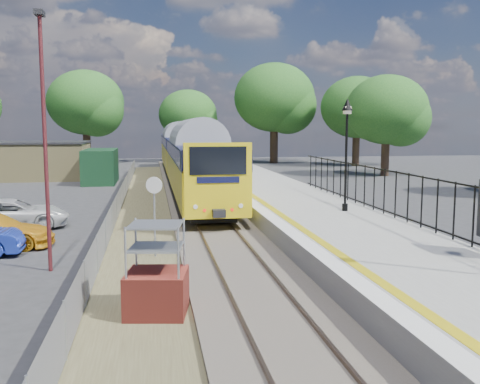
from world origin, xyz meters
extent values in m
plane|color=#2D2D30|center=(0.00, 0.00, 0.00)|extent=(120.00, 120.00, 0.00)
cube|color=#473F38|center=(0.00, 10.00, 0.10)|extent=(3.40, 80.00, 0.20)
cube|color=#4C472D|center=(-2.90, 8.00, 0.03)|extent=(2.60, 70.00, 0.06)
cube|color=brown|center=(-0.72, 10.00, 0.22)|extent=(0.07, 80.00, 0.14)
cube|color=brown|center=(0.72, 10.00, 0.22)|extent=(0.07, 80.00, 0.14)
cube|color=gray|center=(4.20, 8.00, 0.45)|extent=(5.00, 70.00, 0.90)
cube|color=silver|center=(1.95, 8.00, 0.91)|extent=(0.50, 70.00, 0.01)
cube|color=gold|center=(2.45, 8.00, 0.91)|extent=(0.30, 70.00, 0.01)
cylinder|color=black|center=(5.30, 6.00, 1.05)|extent=(0.24, 0.24, 0.30)
cylinder|color=black|center=(5.30, 6.00, 2.90)|extent=(0.10, 0.10, 3.70)
cube|color=black|center=(5.30, 6.00, 4.85)|extent=(0.08, 0.08, 0.30)
cube|color=beige|center=(5.30, 6.00, 5.02)|extent=(0.26, 0.26, 0.30)
cone|color=black|center=(5.30, 6.00, 5.25)|extent=(0.44, 0.44, 0.50)
cube|color=black|center=(6.55, 2.50, 2.65)|extent=(0.05, 26.00, 0.05)
cube|color=tan|center=(-12.00, 32.00, 1.50)|extent=(8.00, 6.00, 3.00)
cube|color=black|center=(-12.00, 32.00, 3.05)|extent=(8.20, 6.20, 0.15)
cube|color=#13361A|center=(-6.50, 28.00, 1.30)|extent=(2.40, 6.00, 2.60)
cylinder|color=#332319|center=(-10.00, 50.00, 1.92)|extent=(0.88, 0.88, 3.85)
ellipsoid|color=#1B511B|center=(-10.00, 50.00, 7.15)|extent=(8.80, 8.80, 7.48)
cylinder|color=#332319|center=(2.00, 52.00, 1.57)|extent=(0.72, 0.72, 3.15)
ellipsoid|color=#1B511B|center=(2.00, 52.00, 5.85)|extent=(7.20, 7.20, 6.12)
cylinder|color=#332319|center=(12.00, 48.00, 2.10)|extent=(0.96, 0.96, 4.20)
ellipsoid|color=#1B511B|center=(12.00, 48.00, 7.80)|extent=(9.60, 9.60, 8.16)
cylinder|color=#332319|center=(20.00, 42.00, 1.75)|extent=(0.80, 0.80, 3.50)
ellipsoid|color=#1B511B|center=(20.00, 42.00, 6.50)|extent=(8.00, 8.00, 6.80)
cylinder|color=#332319|center=(18.00, 30.00, 1.57)|extent=(0.72, 0.72, 3.15)
ellipsoid|color=#1B511B|center=(18.00, 30.00, 5.85)|extent=(7.20, 7.20, 6.12)
cube|color=gold|center=(0.00, 16.03, 1.69)|extent=(2.80, 20.00, 1.90)
cube|color=#0E1134|center=(0.00, 16.03, 2.99)|extent=(2.82, 20.00, 0.90)
cube|color=black|center=(0.00, 16.03, 2.99)|extent=(2.82, 18.00, 0.70)
cube|color=black|center=(0.00, 16.03, 0.51)|extent=(2.00, 18.00, 0.45)
cube|color=gold|center=(0.00, 36.63, 1.69)|extent=(2.80, 20.00, 1.90)
cube|color=#0E1134|center=(0.00, 36.63, 2.99)|extent=(2.82, 20.00, 0.90)
cube|color=black|center=(0.00, 36.63, 2.99)|extent=(2.82, 18.00, 0.70)
cube|color=black|center=(0.00, 36.63, 0.51)|extent=(2.00, 18.00, 0.45)
cube|color=black|center=(0.00, 5.82, 3.04)|extent=(2.24, 0.04, 1.10)
cube|color=maroon|center=(-2.50, -2.75, 0.52)|extent=(1.57, 1.57, 1.05)
cylinder|color=#999EA3|center=(-2.50, 2.80, 1.23)|extent=(0.06, 0.06, 2.46)
cylinder|color=silver|center=(-2.50, 2.75, 2.46)|extent=(0.53, 0.20, 0.55)
cylinder|color=#531B1F|center=(-5.66, 1.70, 3.77)|extent=(0.12, 0.12, 7.54)
cube|color=black|center=(-5.66, 1.70, 7.60)|extent=(0.25, 0.50, 0.15)
imported|color=silver|center=(-8.49, 8.97, 0.65)|extent=(4.90, 2.73, 1.30)
camera|label=1|loc=(-2.56, -14.85, 4.36)|focal=40.00mm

